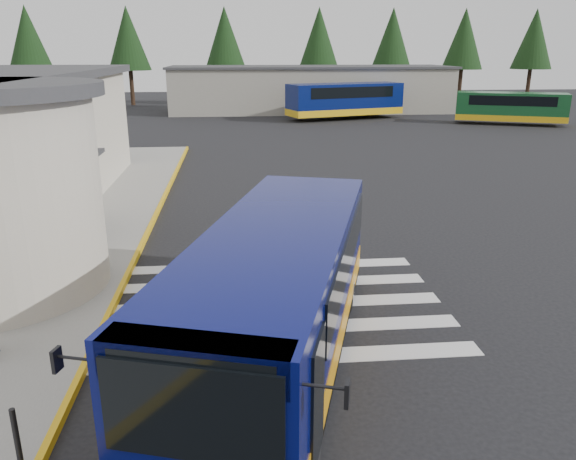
{
  "coord_description": "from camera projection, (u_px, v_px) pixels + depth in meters",
  "views": [
    {
      "loc": [
        -1.17,
        -12.64,
        5.62
      ],
      "look_at": [
        -0.04,
        -0.5,
        1.7
      ],
      "focal_mm": 35.0,
      "sensor_mm": 36.0,
      "label": 1
    }
  ],
  "objects": [
    {
      "name": "ground",
      "position": [
        288.0,
        290.0,
        13.8
      ],
      "size": [
        140.0,
        140.0,
        0.0
      ],
      "primitive_type": "plane",
      "color": "black",
      "rests_on": "ground"
    },
    {
      "name": "curb_strip",
      "position": [
        144.0,
        239.0,
        17.21
      ],
      "size": [
        0.12,
        34.0,
        0.16
      ],
      "primitive_type": "cube",
      "color": "gold",
      "rests_on": "ground"
    },
    {
      "name": "crosswalk",
      "position": [
        269.0,
        304.0,
        13.0
      ],
      "size": [
        8.0,
        5.35,
        0.01
      ],
      "color": "silver",
      "rests_on": "ground"
    },
    {
      "name": "depot_building",
      "position": [
        310.0,
        89.0,
        53.5
      ],
      "size": [
        26.4,
        8.4,
        4.2
      ],
      "color": "gray",
      "rests_on": "ground"
    },
    {
      "name": "tree_line",
      "position": [
        303.0,
        39.0,
        59.69
      ],
      "size": [
        58.4,
        4.4,
        10.0
      ],
      "color": "black",
      "rests_on": "ground"
    },
    {
      "name": "transit_bus",
      "position": [
        277.0,
        301.0,
        10.25
      ],
      "size": [
        5.23,
        9.54,
        2.62
      ],
      "rotation": [
        0.0,
        0.0,
        -0.29
      ],
      "color": "#070C52",
      "rests_on": "ground"
    },
    {
      "name": "bollard",
      "position": [
        17.0,
        441.0,
        7.5
      ],
      "size": [
        0.08,
        0.08,
        0.98
      ],
      "primitive_type": "cylinder",
      "color": "black",
      "rests_on": "sidewalk"
    },
    {
      "name": "far_bus_a",
      "position": [
        345.0,
        99.0,
        47.44
      ],
      "size": [
        10.26,
        5.67,
        2.55
      ],
      "rotation": [
        0.0,
        0.0,
        1.88
      ],
      "color": "#06124D",
      "rests_on": "ground"
    },
    {
      "name": "far_bus_b",
      "position": [
        511.0,
        107.0,
        44.06
      ],
      "size": [
        8.47,
        5.31,
        2.12
      ],
      "rotation": [
        0.0,
        0.0,
        1.17
      ],
      "color": "#134A23",
      "rests_on": "ground"
    }
  ]
}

